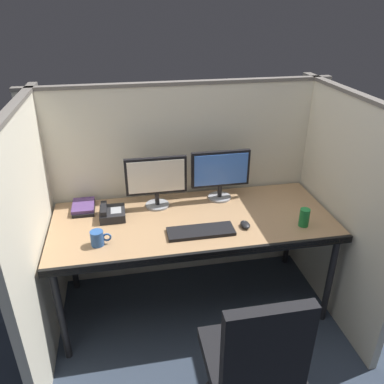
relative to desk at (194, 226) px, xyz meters
The scene contains 14 objects.
ground_plane 0.75m from the desk, 90.00° to the right, with size 8.00×8.00×0.00m, color #2D3847.
cubicle_partition_rear 0.47m from the desk, 90.00° to the left, with size 2.21×0.06×1.57m.
cubicle_partition_left 1.00m from the desk, behind, with size 0.06×1.41×1.57m.
cubicle_partition_right 1.00m from the desk, ahead, with size 0.06×1.41×1.57m.
desk is the anchor object (origin of this frame).
office_chair 1.04m from the desk, 83.90° to the right, with size 0.52×0.52×0.97m.
monitor_left 0.42m from the desk, 132.72° to the left, with size 0.43×0.17×0.37m.
monitor_right 0.46m from the desk, 47.50° to the left, with size 0.43×0.17×0.37m.
keyboard_main 0.18m from the desk, 85.09° to the right, with size 0.43×0.15×0.02m, color black.
computer_mouse 0.36m from the desk, 25.68° to the right, with size 0.06×0.10×0.04m.
soda_can 0.74m from the desk, 16.37° to the right, with size 0.07×0.07×0.12m, color #197233.
book_stack 0.79m from the desk, 159.56° to the left, with size 0.15×0.22×0.04m.
desk_phone 0.57m from the desk, 166.09° to the left, with size 0.17×0.19×0.09m.
coffee_mug 0.66m from the desk, 163.94° to the right, with size 0.13×0.08×0.09m.
Camera 1 is at (-0.43, -1.91, 2.09)m, focal length 36.01 mm.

